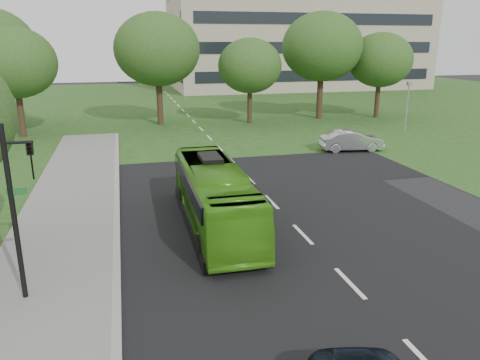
{
  "coord_description": "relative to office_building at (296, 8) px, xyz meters",
  "views": [
    {
      "loc": [
        -6.56,
        -13.9,
        7.28
      ],
      "look_at": [
        -1.86,
        4.72,
        1.6
      ],
      "focal_mm": 35.0,
      "sensor_mm": 36.0,
      "label": 1
    }
  ],
  "objects": [
    {
      "name": "tree_park_c",
      "position": [
        -17.02,
        -33.98,
        -7.3
      ],
      "size": [
        5.78,
        5.78,
        7.67
      ],
      "color": "black",
      "rests_on": "ground"
    },
    {
      "name": "camera_pole",
      "position": [
        -5.96,
        -42.15,
        -9.78
      ],
      "size": [
        0.38,
        0.33,
        4.22
      ],
      "rotation": [
        0.0,
        0.0,
        -0.11
      ],
      "color": "gray",
      "rests_on": "ground"
    },
    {
      "name": "ground",
      "position": [
        -21.96,
        -61.96,
        -12.5
      ],
      "size": [
        160.0,
        160.0,
        0.0
      ],
      "primitive_type": "plane",
      "color": "black",
      "rests_on": "ground"
    },
    {
      "name": "tree_park_d",
      "position": [
        -9.64,
        -32.99,
        -5.66
      ],
      "size": [
        7.64,
        7.64,
        10.11
      ],
      "color": "black",
      "rests_on": "ground"
    },
    {
      "name": "office_building",
      "position": [
        0.0,
        0.0,
        0.0
      ],
      "size": [
        40.1,
        20.1,
        25.0
      ],
      "color": "tan",
      "rests_on": "ground"
    },
    {
      "name": "bus",
      "position": [
        -25.12,
        -58.22,
        -11.21
      ],
      "size": [
        2.25,
        9.3,
        2.58
      ],
      "primitive_type": "imported",
      "rotation": [
        0.0,
        0.0,
        -0.01
      ],
      "color": "#46A119",
      "rests_on": "ground"
    },
    {
      "name": "tree_park_b",
      "position": [
        -25.15,
        -32.82,
        -5.86
      ],
      "size": [
        7.51,
        7.51,
        9.85
      ],
      "color": "black",
      "rests_on": "ground"
    },
    {
      "name": "street_surfaces",
      "position": [
        -22.34,
        -39.21,
        -12.47
      ],
      "size": [
        120.0,
        120.0,
        0.15
      ],
      "color": "black",
      "rests_on": "ground"
    },
    {
      "name": "tree_park_e",
      "position": [
        -3.76,
        -33.72,
        -6.92
      ],
      "size": [
        6.17,
        6.17,
        8.22
      ],
      "color": "black",
      "rests_on": "ground"
    },
    {
      "name": "traffic_light",
      "position": [
        -31.47,
        -62.57,
        -9.42
      ],
      "size": [
        0.84,
        0.22,
        5.24
      ],
      "rotation": [
        0.0,
        0.0,
        -0.04
      ],
      "color": "black",
      "rests_on": "ground"
    },
    {
      "name": "tree_park_a",
      "position": [
        -36.27,
        -35.93,
        -6.75
      ],
      "size": [
        6.38,
        6.38,
        8.48
      ],
      "color": "black",
      "rests_on": "ground"
    },
    {
      "name": "sedan",
      "position": [
        -13.23,
        -46.86,
        -11.78
      ],
      "size": [
        4.51,
        2.07,
        1.43
      ],
      "primitive_type": "imported",
      "rotation": [
        0.0,
        0.0,
        1.44
      ],
      "color": "#B6B6BC",
      "rests_on": "ground"
    }
  ]
}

